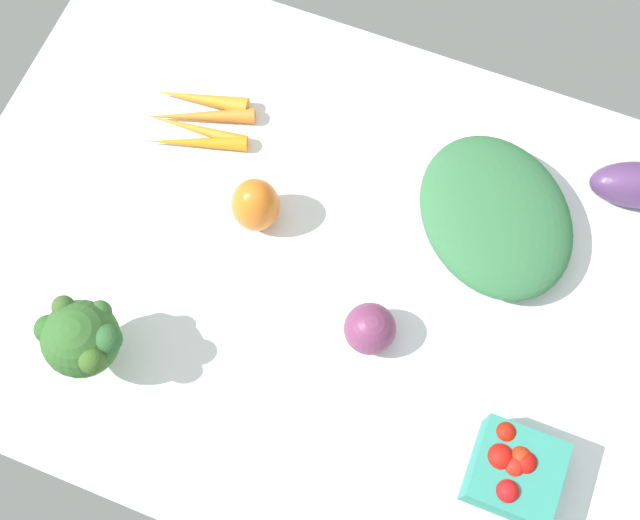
# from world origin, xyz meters

# --- Properties ---
(tablecloth) EXTENTS (1.04, 0.76, 0.02)m
(tablecloth) POSITION_xyz_m (0.00, 0.00, 0.01)
(tablecloth) COLOR white
(tablecloth) RESTS_ON ground
(eggplant) EXTENTS (0.15, 0.10, 0.06)m
(eggplant) POSITION_xyz_m (-0.37, -0.26, 0.05)
(eggplant) COLOR #563568
(eggplant) RESTS_ON tablecloth
(leafy_greens_clump) EXTENTS (0.31, 0.32, 0.07)m
(leafy_greens_clump) POSITION_xyz_m (-0.20, -0.14, 0.05)
(leafy_greens_clump) COLOR #347142
(leafy_greens_clump) RESTS_ON tablecloth
(broccoli_head) EXTENTS (0.11, 0.10, 0.13)m
(broccoli_head) POSITION_xyz_m (0.23, 0.22, 0.10)
(broccoli_head) COLOR #A8CA87
(broccoli_head) RESTS_ON tablecloth
(bell_pepper_orange) EXTENTS (0.08, 0.08, 0.09)m
(bell_pepper_orange) POSITION_xyz_m (0.11, -0.03, 0.06)
(bell_pepper_orange) COLOR orange
(bell_pepper_orange) RESTS_ON tablecloth
(berry_basket) EXTENTS (0.10, 0.10, 0.07)m
(berry_basket) POSITION_xyz_m (-0.32, 0.17, 0.06)
(berry_basket) COLOR teal
(berry_basket) RESTS_ON tablecloth
(carrot_bunch) EXTENTS (0.17, 0.13, 0.03)m
(carrot_bunch) POSITION_xyz_m (0.24, -0.14, 0.03)
(carrot_bunch) COLOR orange
(carrot_bunch) RESTS_ON tablecloth
(red_onion_center) EXTENTS (0.07, 0.07, 0.07)m
(red_onion_center) POSITION_xyz_m (-0.10, 0.07, 0.05)
(red_onion_center) COLOR #76355C
(red_onion_center) RESTS_ON tablecloth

